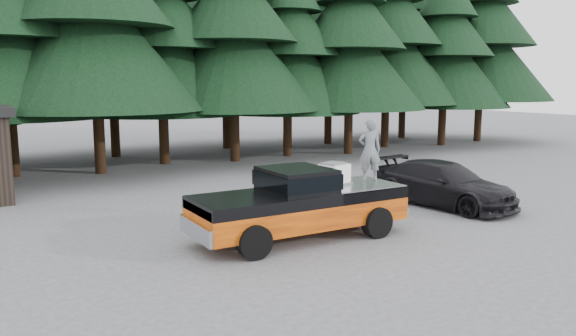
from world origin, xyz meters
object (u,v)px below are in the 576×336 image
pickup_truck (300,214)px  man_on_bed (370,150)px  parked_car (443,184)px  air_compressor (333,175)px

pickup_truck → man_on_bed: (2.41, 0.12, 1.56)m
pickup_truck → parked_car: parked_car is taller
air_compressor → pickup_truck: bearing=168.9°
air_compressor → man_on_bed: 1.36m
air_compressor → parked_car: 5.24m
air_compressor → parked_car: air_compressor is taller
pickup_truck → air_compressor: 1.54m
man_on_bed → air_compressor: bearing=21.0°
air_compressor → parked_car: size_ratio=0.16×
parked_car → pickup_truck: bearing=-179.5°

